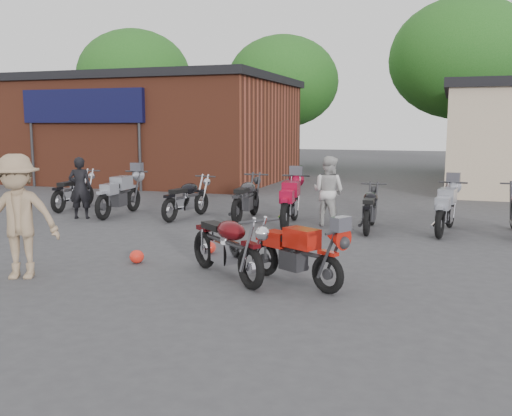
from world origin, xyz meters
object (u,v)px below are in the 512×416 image
(row_bike_0, at_px, (74,189))
(row_bike_3, at_px, (246,196))
(row_bike_6, at_px, (446,207))
(sportbike, at_px, (296,251))
(person_light, at_px, (328,191))
(row_bike_2, at_px, (187,196))
(person_dark, at_px, (80,188))
(row_bike_5, at_px, (370,206))
(person_tan, at_px, (18,217))
(vintage_motorcycle, at_px, (227,241))
(row_bike_1, at_px, (119,192))
(row_bike_4, at_px, (290,200))
(helmet, at_px, (137,257))

(row_bike_0, distance_m, row_bike_3, 5.14)
(row_bike_6, bearing_deg, row_bike_3, 95.10)
(sportbike, xyz_separation_m, person_light, (-0.56, 5.01, 0.30))
(person_light, bearing_deg, row_bike_2, 19.78)
(person_dark, bearing_deg, row_bike_0, -68.46)
(row_bike_3, relative_size, row_bike_5, 1.09)
(sportbike, height_order, row_bike_6, row_bike_6)
(person_dark, relative_size, row_bike_5, 0.83)
(row_bike_0, bearing_deg, person_tan, -153.90)
(vintage_motorcycle, relative_size, row_bike_3, 0.99)
(person_dark, xyz_separation_m, row_bike_1, (0.64, 0.77, -0.17))
(person_tan, xyz_separation_m, row_bike_5, (4.56, 5.77, -0.42))
(row_bike_2, bearing_deg, person_dark, 119.08)
(row_bike_3, bearing_deg, sportbike, -156.26)
(row_bike_5, xyz_separation_m, row_bike_6, (1.60, 0.23, 0.04))
(row_bike_0, bearing_deg, vintage_motorcycle, -132.68)
(row_bike_6, bearing_deg, person_tan, 142.24)
(person_tan, relative_size, row_bike_5, 1.02)
(row_bike_5, bearing_deg, row_bike_0, 83.55)
(row_bike_3, bearing_deg, person_tan, 163.67)
(row_bike_5, bearing_deg, person_tan, 139.21)
(sportbike, distance_m, person_tan, 4.26)
(sportbike, bearing_deg, row_bike_4, 135.76)
(row_bike_0, relative_size, row_bike_3, 0.97)
(vintage_motorcycle, distance_m, person_dark, 6.88)
(sportbike, bearing_deg, row_bike_1, 170.67)
(person_tan, bearing_deg, row_bike_0, 98.25)
(helmet, relative_size, person_light, 0.15)
(row_bike_0, height_order, row_bike_5, row_bike_0)
(sportbike, bearing_deg, row_bike_5, 114.11)
(row_bike_4, bearing_deg, vintage_motorcycle, 176.81)
(sportbike, bearing_deg, row_bike_6, 97.15)
(person_tan, bearing_deg, row_bike_5, 29.79)
(vintage_motorcycle, height_order, row_bike_4, row_bike_4)
(vintage_motorcycle, xyz_separation_m, row_bike_3, (-1.58, 5.26, 0.01))
(person_light, height_order, row_bike_0, person_light)
(row_bike_3, xyz_separation_m, row_bike_5, (3.10, -0.46, -0.05))
(vintage_motorcycle, relative_size, helmet, 8.11)
(helmet, bearing_deg, row_bike_0, 134.71)
(person_tan, height_order, row_bike_2, person_tan)
(helmet, bearing_deg, row_bike_1, 125.06)
(helmet, xyz_separation_m, person_light, (2.36, 4.61, 0.70))
(row_bike_4, bearing_deg, person_dark, 90.92)
(row_bike_2, relative_size, row_bike_4, 0.91)
(sportbike, relative_size, row_bike_2, 0.92)
(row_bike_0, bearing_deg, row_bike_6, -96.07)
(sportbike, xyz_separation_m, person_dark, (-6.64, 4.03, 0.26))
(person_tan, distance_m, row_bike_3, 6.42)
(sportbike, distance_m, person_dark, 7.77)
(row_bike_6, bearing_deg, helmet, 140.86)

